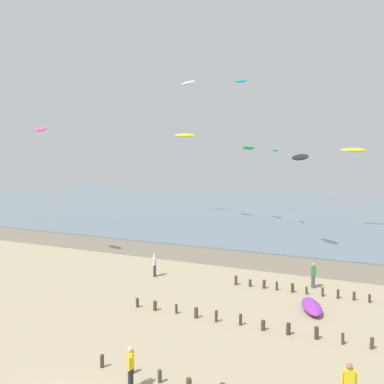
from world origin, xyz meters
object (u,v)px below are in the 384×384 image
Objects in this scene: kite_aloft_1 at (275,150)px; kite_aloft_4 at (40,129)px; grounded_kite at (311,306)px; kite_aloft_8 at (300,157)px; kite_aloft_2 at (353,150)px; person_left_flank at (313,274)px; person_nearest_camera at (130,366)px; kite_aloft_6 at (248,148)px; kite_aloft_9 at (185,135)px; person_by_waterline at (155,264)px; kite_aloft_5 at (188,83)px; kite_aloft_10 at (241,81)px.

kite_aloft_4 reaches higher than kite_aloft_1.
kite_aloft_8 is (-4.10, 15.99, 8.53)m from grounded_kite.
kite_aloft_2 is at bearing -88.52° from kite_aloft_1.
grounded_kite is 1.35× the size of kite_aloft_1.
kite_aloft_2 is at bearing 90.08° from person_left_flank.
person_nearest_camera is at bearing 170.56° from kite_aloft_1.
kite_aloft_1 is 5.47m from kite_aloft_6.
person_left_flank is 14.27m from kite_aloft_8.
kite_aloft_1 is at bearing 125.32° from kite_aloft_9.
person_left_flank is 0.58× the size of kite_aloft_8.
kite_aloft_4 is (-13.88, -24.49, 1.55)m from kite_aloft_1.
person_nearest_camera is at bearing -62.74° from person_by_waterline.
kite_aloft_4 is at bearing -94.79° from kite_aloft_8.
kite_aloft_5 is at bearing 16.50° from grounded_kite.
kite_aloft_9 is at bearing -26.48° from kite_aloft_2.
kite_aloft_4 is (-18.71, 14.50, 10.28)m from person_nearest_camera.
person_by_waterline is 26.71m from kite_aloft_1.
kite_aloft_6 is (-14.00, 30.62, 9.78)m from grounded_kite.
kite_aloft_1 is 0.67× the size of kite_aloft_9.
kite_aloft_6 is (-13.28, 26.02, 9.15)m from person_left_flank.
person_nearest_camera is 12.44m from grounded_kite.
kite_aloft_2 is 0.89× the size of kite_aloft_6.
kite_aloft_9 is (-2.13, 31.80, 0.93)m from kite_aloft_4.
kite_aloft_2 reaches higher than person_left_flank.
person_left_flank is 0.60× the size of kite_aloft_2.
kite_aloft_2 is 1.33× the size of kite_aloft_4.
kite_aloft_8 is at bearing -1.41° from kite_aloft_5.
kite_aloft_6 is at bearing 102.45° from person_nearest_camera.
kite_aloft_1 is at bearing 82.70° from kite_aloft_4.
kite_aloft_9 reaches higher than person_by_waterline.
kite_aloft_6 reaches higher than kite_aloft_8.
person_nearest_camera is 52.00m from kite_aloft_9.
kite_aloft_10 is (4.38, 8.10, 1.19)m from kite_aloft_5.
kite_aloft_4 is 0.68× the size of kite_aloft_9.
kite_aloft_8 is at bearing 60.60° from kite_aloft_2.
person_by_waterline is at bearing 95.75° from kite_aloft_10.
kite_aloft_5 reaches higher than kite_aloft_6.
kite_aloft_4 is at bearing 119.28° from kite_aloft_6.
kite_aloft_4 is 1.16× the size of kite_aloft_10.
kite_aloft_6 reaches higher than person_left_flank.
person_by_waterline is 0.60× the size of kite_aloft_2.
person_by_waterline is at bearing -68.27° from kite_aloft_8.
kite_aloft_1 is (2.31, 25.14, 8.73)m from person_by_waterline.
kite_aloft_10 is at bearing 100.09° from kite_aloft_4.
grounded_kite is at bearing 162.66° from kite_aloft_6.
kite_aloft_5 is 11.60m from kite_aloft_6.
grounded_kite is at bearing 14.94° from kite_aloft_4.
kite_aloft_10 reaches higher than kite_aloft_9.
person_left_flank is 0.92× the size of kite_aloft_10.
person_left_flank is at bearing -175.46° from kite_aloft_1.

